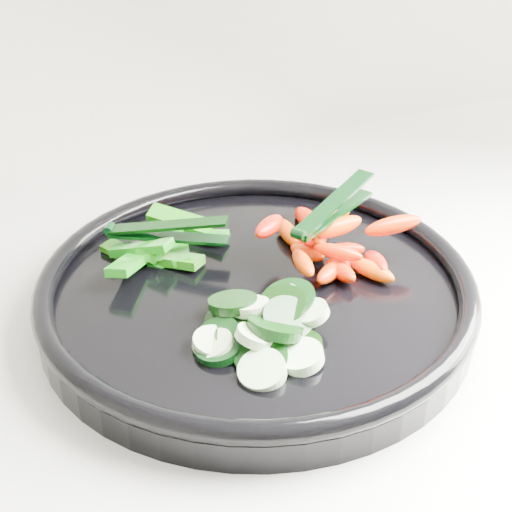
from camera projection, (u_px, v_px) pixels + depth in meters
name	position (u px, v px, depth m)	size (l,w,h in m)	color
veggie_tray	(256.00, 290.00, 0.61)	(0.42, 0.42, 0.04)	black
cucumber_pile	(259.00, 328.00, 0.55)	(0.12, 0.12, 0.04)	black
carrot_pile	(329.00, 242.00, 0.64)	(0.15, 0.16, 0.05)	#FF1C00
pepper_pile	(161.00, 247.00, 0.65)	(0.13, 0.11, 0.04)	#246C0A
tong_carrot	(332.00, 209.00, 0.63)	(0.11, 0.07, 0.02)	black
tong_pepper	(164.00, 231.00, 0.64)	(0.10, 0.07, 0.02)	black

